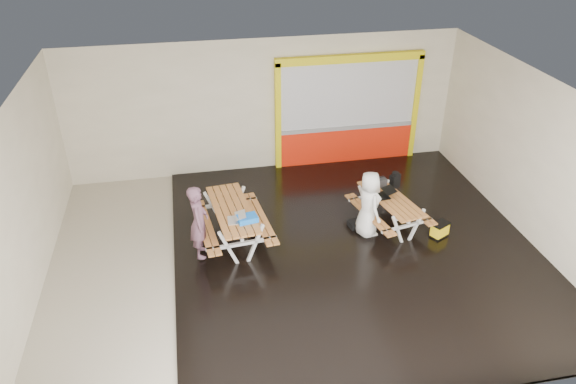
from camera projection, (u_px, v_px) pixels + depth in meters
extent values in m
cube|color=beige|center=(296.00, 255.00, 11.38)|extent=(10.00, 8.00, 0.01)
cube|color=white|center=(298.00, 94.00, 9.62)|extent=(10.00, 8.00, 0.01)
cube|color=beige|center=(265.00, 107.00, 13.90)|extent=(10.00, 0.01, 3.50)
cube|color=beige|center=(361.00, 327.00, 7.10)|extent=(10.00, 0.01, 3.50)
cube|color=beige|center=(21.00, 208.00, 9.67)|extent=(0.01, 8.00, 3.50)
cube|color=beige|center=(532.00, 159.00, 11.34)|extent=(0.01, 8.00, 3.50)
cube|color=black|center=(354.00, 247.00, 11.57)|extent=(7.50, 7.98, 0.05)
cube|color=red|center=(346.00, 145.00, 14.83)|extent=(3.60, 0.12, 1.00)
cube|color=gray|center=(347.00, 127.00, 14.57)|extent=(3.60, 0.14, 0.10)
cube|color=silver|center=(349.00, 95.00, 14.12)|extent=(3.60, 0.08, 1.72)
cube|color=yellow|center=(278.00, 118.00, 14.03)|extent=(0.14, 0.16, 2.90)
cube|color=yellow|center=(415.00, 108.00, 14.66)|extent=(0.14, 0.16, 2.90)
cube|color=yellow|center=(351.00, 58.00, 13.62)|extent=(3.88, 0.16, 0.20)
cube|color=#D1813B|center=(218.00, 212.00, 11.29)|extent=(0.37, 2.12, 0.04)
cube|color=#D1813B|center=(225.00, 211.00, 11.33)|extent=(0.37, 2.12, 0.04)
cube|color=#D1813B|center=(232.00, 209.00, 11.37)|extent=(0.37, 2.12, 0.04)
cube|color=#D1813B|center=(239.00, 208.00, 11.41)|extent=(0.37, 2.12, 0.04)
cube|color=#D1813B|center=(246.00, 207.00, 11.45)|extent=(0.37, 2.12, 0.04)
cube|color=white|center=(228.00, 248.00, 10.82)|extent=(0.40, 0.11, 0.85)
cube|color=white|center=(255.00, 243.00, 10.97)|extent=(0.40, 0.11, 0.85)
cube|color=white|center=(242.00, 244.00, 10.87)|extent=(1.45, 0.22, 0.06)
cube|color=white|center=(241.00, 232.00, 10.73)|extent=(0.72, 0.14, 0.06)
cube|color=white|center=(213.00, 207.00, 12.15)|extent=(0.40, 0.11, 0.85)
cube|color=white|center=(237.00, 204.00, 12.29)|extent=(0.40, 0.11, 0.85)
cube|color=white|center=(225.00, 204.00, 12.20)|extent=(1.45, 0.22, 0.06)
cube|color=white|center=(225.00, 193.00, 12.06)|extent=(0.72, 0.14, 0.06)
cube|color=white|center=(233.00, 218.00, 11.47)|extent=(0.26, 1.73, 0.06)
cube|color=#D1813B|center=(202.00, 227.00, 11.36)|extent=(0.36, 2.12, 0.04)
cube|color=#D1813B|center=(209.00, 226.00, 11.39)|extent=(0.36, 2.12, 0.04)
cube|color=#D1813B|center=(256.00, 218.00, 11.66)|extent=(0.36, 2.12, 0.04)
cube|color=#D1813B|center=(263.00, 217.00, 11.70)|extent=(0.36, 2.12, 0.04)
cube|color=#D1813B|center=(380.00, 201.00, 11.86)|extent=(0.50, 1.83, 0.04)
cube|color=#D1813B|center=(385.00, 200.00, 11.90)|extent=(0.50, 1.83, 0.04)
cube|color=#D1813B|center=(390.00, 199.00, 11.95)|extent=(0.50, 1.83, 0.04)
cube|color=#D1813B|center=(396.00, 197.00, 11.99)|extent=(0.50, 1.83, 0.04)
cube|color=#D1813B|center=(401.00, 196.00, 12.04)|extent=(0.50, 1.83, 0.04)
cube|color=white|center=(397.00, 230.00, 11.47)|extent=(0.35, 0.13, 0.74)
cube|color=white|center=(417.00, 225.00, 11.64)|extent=(0.35, 0.13, 0.74)
cube|color=white|center=(407.00, 226.00, 11.53)|extent=(1.25, 0.32, 0.06)
cube|color=white|center=(409.00, 216.00, 11.41)|extent=(0.62, 0.19, 0.06)
cube|color=white|center=(364.00, 199.00, 12.58)|extent=(0.35, 0.13, 0.74)
cube|color=white|center=(382.00, 194.00, 12.75)|extent=(0.35, 0.13, 0.74)
cube|color=white|center=(373.00, 195.00, 12.65)|extent=(1.25, 0.32, 0.06)
cube|color=white|center=(374.00, 186.00, 12.53)|extent=(0.62, 0.19, 0.06)
cube|color=white|center=(390.00, 206.00, 12.04)|extent=(0.37, 1.49, 0.06)
cube|color=#D1813B|center=(367.00, 215.00, 11.89)|extent=(0.50, 1.83, 0.04)
cube|color=#D1813B|center=(372.00, 213.00, 11.93)|extent=(0.50, 1.83, 0.04)
cube|color=#D1813B|center=(406.00, 205.00, 12.24)|extent=(0.50, 1.83, 0.04)
cube|color=#D1813B|center=(411.00, 204.00, 12.28)|extent=(0.50, 1.83, 0.04)
imported|color=#6D475A|center=(199.00, 222.00, 10.86)|extent=(0.44, 0.62, 1.58)
imported|color=white|center=(369.00, 204.00, 11.63)|extent=(0.59, 0.80, 1.51)
cube|color=silver|center=(233.00, 220.00, 10.95)|extent=(0.24, 0.34, 0.02)
cube|color=silver|center=(240.00, 215.00, 10.91)|extent=(0.22, 0.34, 0.06)
cube|color=silver|center=(240.00, 215.00, 10.91)|extent=(0.19, 0.30, 0.05)
cube|color=black|center=(382.00, 196.00, 11.99)|extent=(0.30, 0.38, 0.02)
cube|color=black|center=(389.00, 190.00, 11.97)|extent=(0.28, 0.38, 0.07)
cube|color=silver|center=(389.00, 190.00, 11.97)|extent=(0.24, 0.33, 0.06)
cube|color=blue|center=(247.00, 219.00, 10.92)|extent=(0.44, 0.35, 0.12)
cube|color=black|center=(377.00, 183.00, 12.34)|extent=(0.43, 0.26, 0.18)
cylinder|color=black|center=(378.00, 178.00, 12.28)|extent=(0.30, 0.07, 0.02)
cube|color=black|center=(395.00, 181.00, 12.77)|extent=(0.29, 0.25, 0.35)
cylinder|color=black|center=(396.00, 174.00, 12.68)|extent=(0.21, 0.21, 0.09)
cube|color=black|center=(357.00, 224.00, 12.17)|extent=(0.41, 0.33, 0.14)
cube|color=black|center=(439.00, 235.00, 11.87)|extent=(0.46, 0.40, 0.04)
cube|color=yellow|center=(440.00, 230.00, 11.79)|extent=(0.43, 0.37, 0.29)
cube|color=black|center=(441.00, 224.00, 11.72)|extent=(0.46, 0.40, 0.03)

